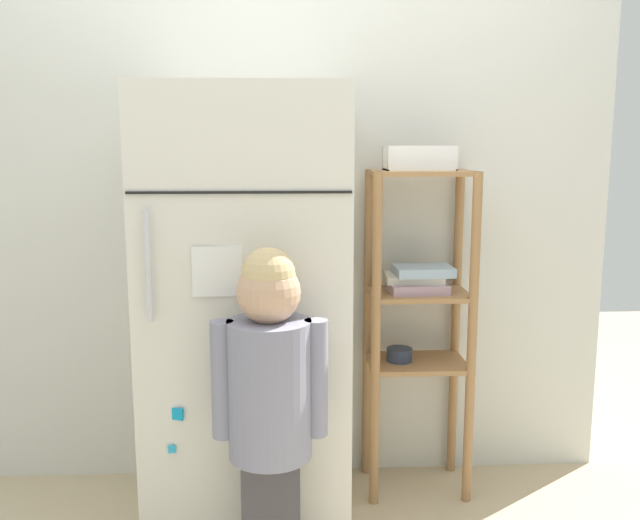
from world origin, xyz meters
The scene contains 6 objects.
ground_plane centered at (0.00, 0.00, 0.00)m, with size 6.00×6.00×0.00m, color tan.
kitchen_wall_back centered at (0.00, 0.37, 1.03)m, with size 2.61×0.03×2.06m, color silver.
refrigerator centered at (-0.14, 0.02, 0.78)m, with size 0.69×0.67×1.56m.
child_standing centered at (-0.05, -0.42, 0.65)m, with size 0.35×0.26×1.07m.
pantry_shelf_unit centered at (0.50, 0.19, 0.76)m, with size 0.40×0.29×1.27m.
fruit_bin centered at (0.50, 0.20, 1.31)m, with size 0.26×0.15×0.09m.
Camera 1 is at (-0.00, -2.36, 1.36)m, focal length 38.27 mm.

